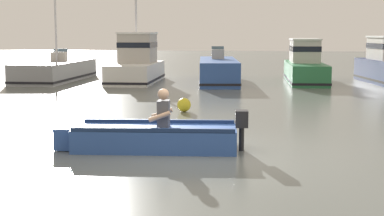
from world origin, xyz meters
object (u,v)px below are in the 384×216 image
Objects in this scene: rowboat_with_person at (152,137)px; moored_boat_blue at (218,71)px; moored_boat_green at (305,66)px; moored_boat_grey at (56,71)px; moored_boat_white at (137,64)px; mooring_buoy at (184,105)px.

moored_boat_blue reaches higher than rowboat_with_person.
moored_boat_grey is at bearing -176.31° from moored_boat_green.
moored_boat_white is at bearing 104.64° from rowboat_with_person.
moored_boat_green is (3.88, 15.50, 0.49)m from rowboat_with_person.
moored_boat_white is 0.90× the size of moored_boat_green.
moored_boat_grey is 4.01m from moored_boat_white.
mooring_buoy is (-4.05, -10.31, -0.54)m from moored_boat_green.
rowboat_with_person is at bearing -89.75° from moored_boat_blue.
moored_boat_white is (3.98, -0.18, 0.40)m from moored_boat_grey.
moored_boat_green reaches higher than mooring_buoy.
moored_boat_blue is (3.74, 0.25, -0.34)m from moored_boat_white.
rowboat_with_person is at bearing -88.10° from mooring_buoy.
moored_boat_grey is 12.23m from mooring_buoy.
mooring_buoy is (3.64, -9.38, -0.64)m from moored_boat_white.
moored_boat_grey is at bearing 128.53° from mooring_buoy.
moored_boat_white is 7.74m from moored_boat_green.
moored_boat_grey reaches higher than mooring_buoy.
moored_boat_white is 12.98× the size of mooring_buoy.
moored_boat_grey is 1.25× the size of moored_boat_white.
rowboat_with_person reaches higher than mooring_buoy.
rowboat_with_person is 0.72× the size of moored_boat_white.
moored_boat_blue reaches higher than mooring_buoy.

